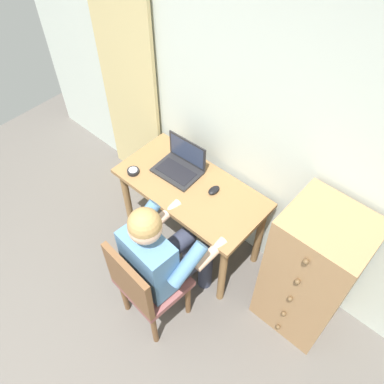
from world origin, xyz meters
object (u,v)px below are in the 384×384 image
(desk_clock, at_px, (133,171))
(person_seated, at_px, (164,253))
(chair, at_px, (145,284))
(laptop, at_px, (181,164))
(computer_mouse, at_px, (214,190))
(desk, at_px, (191,197))
(dresser, at_px, (310,273))

(desk_clock, bearing_deg, person_seated, -26.86)
(chair, distance_m, laptop, 0.91)
(computer_mouse, bearing_deg, person_seated, -80.76)
(desk, bearing_deg, dresser, 3.81)
(chair, height_order, person_seated, person_seated)
(desk, bearing_deg, chair, -72.90)
(dresser, height_order, computer_mouse, dresser)
(chair, distance_m, person_seated, 0.26)
(chair, xyz_separation_m, desk_clock, (-0.63, 0.51, 0.25))
(desk, xyz_separation_m, desk_clock, (-0.41, -0.19, 0.14))
(dresser, height_order, laptop, dresser)
(chair, distance_m, desk_clock, 0.84)
(computer_mouse, bearing_deg, desk_clock, -152.97)
(desk, height_order, chair, chair)
(desk, xyz_separation_m, person_seated, (0.23, -0.51, 0.07))
(desk, bearing_deg, person_seated, -66.16)
(chair, xyz_separation_m, laptop, (-0.39, 0.77, 0.29))
(chair, distance_m, computer_mouse, 0.81)
(person_seated, relative_size, laptop, 3.44)
(desk, height_order, dresser, dresser)
(desk, relative_size, desk_clock, 12.55)
(desk, distance_m, chair, 0.74)
(chair, bearing_deg, computer_mouse, 94.21)
(laptop, bearing_deg, chair, -63.36)
(desk, distance_m, desk_clock, 0.47)
(dresser, relative_size, desk_clock, 12.65)
(person_seated, height_order, computer_mouse, person_seated)
(laptop, distance_m, desk_clock, 0.36)
(dresser, bearing_deg, chair, -135.80)
(laptop, bearing_deg, computer_mouse, -0.54)
(desk, relative_size, chair, 1.26)
(desk, relative_size, dresser, 0.99)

